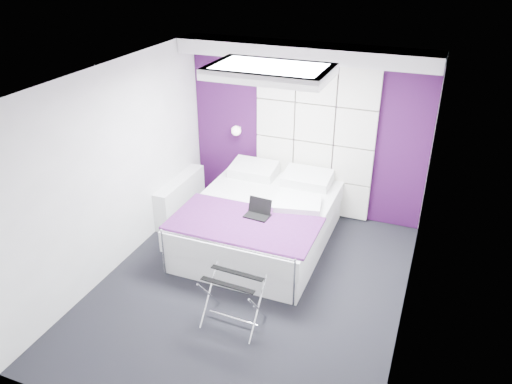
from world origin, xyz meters
TOP-DOWN VIEW (x-y plane):
  - floor at (0.00, 0.00)m, footprint 4.40×4.40m
  - ceiling at (0.00, 0.00)m, footprint 4.40×4.40m
  - wall_back at (0.00, 2.20)m, footprint 3.60×0.00m
  - wall_left at (-1.80, 0.00)m, footprint 0.00×4.40m
  - wall_right at (1.80, 0.00)m, footprint 0.00×4.40m
  - accent_wall at (0.00, 2.19)m, footprint 3.58×0.02m
  - soffit at (0.00, 1.95)m, footprint 3.58×0.50m
  - headboard at (0.15, 2.14)m, footprint 1.80×0.08m
  - skylight at (0.00, 0.60)m, footprint 1.36×0.86m
  - wall_lamp at (-1.05, 2.06)m, footprint 0.15×0.15m
  - radiator at (-1.69, 1.30)m, footprint 0.22×1.20m
  - bed at (-0.26, 1.01)m, footprint 1.88×2.28m
  - nightstand at (-0.61, 2.02)m, footprint 0.46×0.36m
  - luggage_rack at (0.06, -0.66)m, footprint 0.62×0.46m
  - laptop at (-0.15, 0.66)m, footprint 0.31×0.23m

SIDE VIEW (x-z plane):
  - floor at x=0.00m, z-range 0.00..0.00m
  - radiator at x=-1.69m, z-range 0.00..0.60m
  - luggage_rack at x=0.06m, z-range 0.00..0.61m
  - bed at x=-0.26m, z-range -0.06..0.73m
  - nightstand at x=-0.61m, z-range 0.54..0.59m
  - laptop at x=-0.15m, z-range 0.59..0.81m
  - headboard at x=0.15m, z-range 0.02..2.32m
  - wall_lamp at x=-1.05m, z-range 1.15..1.29m
  - wall_left at x=-1.80m, z-range -0.90..3.50m
  - wall_right at x=1.80m, z-range -0.90..3.50m
  - accent_wall at x=0.00m, z-range 0.01..2.59m
  - wall_back at x=0.00m, z-range -0.50..3.10m
  - soffit at x=0.00m, z-range 2.40..2.60m
  - skylight at x=0.00m, z-range 2.49..2.61m
  - ceiling at x=0.00m, z-range 2.60..2.60m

